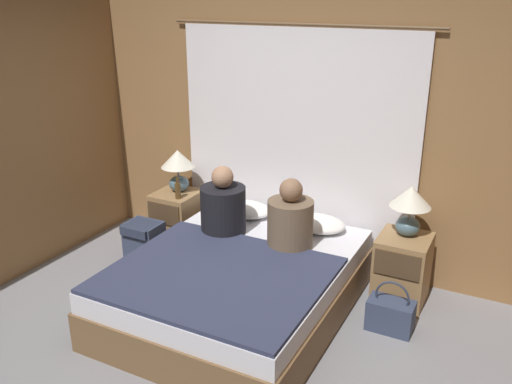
{
  "coord_description": "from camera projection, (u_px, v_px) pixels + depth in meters",
  "views": [
    {
      "loc": [
        1.83,
        -2.58,
        2.42
      ],
      "look_at": [
        0.0,
        0.98,
        0.92
      ],
      "focal_mm": 38.0,
      "sensor_mm": 36.0,
      "label": 1
    }
  ],
  "objects": [
    {
      "name": "beer_bottle_on_left_stand",
      "position": [
        178.0,
        190.0,
        5.07
      ],
      "size": [
        0.06,
        0.06,
        0.21
      ],
      "color": "#513819",
      "rests_on": "nightstand_left"
    },
    {
      "name": "pillow_left",
      "position": [
        246.0,
        209.0,
        4.96
      ],
      "size": [
        0.48,
        0.36,
        0.12
      ],
      "color": "white",
      "rests_on": "bed"
    },
    {
      "name": "nightstand_right",
      "position": [
        402.0,
        269.0,
        4.4
      ],
      "size": [
        0.4,
        0.44,
        0.57
      ],
      "color": "#937047",
      "rests_on": "ground_plane"
    },
    {
      "name": "person_left_in_bed",
      "position": [
        223.0,
        207.0,
        4.57
      ],
      "size": [
        0.38,
        0.38,
        0.59
      ],
      "color": "black",
      "rests_on": "bed"
    },
    {
      "name": "backpack_on_floor",
      "position": [
        144.0,
        242.0,
        4.99
      ],
      "size": [
        0.32,
        0.28,
        0.42
      ],
      "color": "#333D56",
      "rests_on": "ground_plane"
    },
    {
      "name": "handbag_on_floor",
      "position": [
        390.0,
        314.0,
        4.06
      ],
      "size": [
        0.34,
        0.2,
        0.41
      ],
      "color": "#333D56",
      "rests_on": "ground_plane"
    },
    {
      "name": "lamp_right",
      "position": [
        410.0,
        204.0,
        4.25
      ],
      "size": [
        0.33,
        0.33,
        0.41
      ],
      "color": "slate",
      "rests_on": "nightstand_right"
    },
    {
      "name": "wall_back",
      "position": [
        298.0,
        128.0,
        4.83
      ],
      "size": [
        4.17,
        0.06,
        2.5
      ],
      "color": "olive",
      "rests_on": "ground_plane"
    },
    {
      "name": "ground_plane",
      "position": [
        192.0,
        358.0,
        3.78
      ],
      "size": [
        16.0,
        16.0,
        0.0
      ],
      "primitive_type": "plane",
      "color": "gray"
    },
    {
      "name": "curtain_panel",
      "position": [
        294.0,
        149.0,
        4.84
      ],
      "size": [
        2.41,
        0.02,
        2.16
      ],
      "color": "white",
      "rests_on": "ground_plane"
    },
    {
      "name": "person_right_in_bed",
      "position": [
        290.0,
        220.0,
        4.3
      ],
      "size": [
        0.37,
        0.37,
        0.58
      ],
      "color": "brown",
      "rests_on": "bed"
    },
    {
      "name": "nightstand_left",
      "position": [
        178.0,
        219.0,
        5.34
      ],
      "size": [
        0.4,
        0.44,
        0.57
      ],
      "color": "#937047",
      "rests_on": "ground_plane"
    },
    {
      "name": "bed",
      "position": [
        239.0,
        285.0,
        4.26
      ],
      "size": [
        1.6,
        2.0,
        0.47
      ],
      "color": "brown",
      "rests_on": "ground_plane"
    },
    {
      "name": "pillow_right",
      "position": [
        318.0,
        223.0,
        4.66
      ],
      "size": [
        0.48,
        0.36,
        0.12
      ],
      "color": "white",
      "rests_on": "bed"
    },
    {
      "name": "blanket_on_bed",
      "position": [
        217.0,
        275.0,
        3.91
      ],
      "size": [
        1.54,
        1.31,
        0.03
      ],
      "color": "#2D334C",
      "rests_on": "bed"
    },
    {
      "name": "lamp_left",
      "position": [
        178.0,
        165.0,
        5.19
      ],
      "size": [
        0.33,
        0.33,
        0.41
      ],
      "color": "slate",
      "rests_on": "nightstand_left"
    }
  ]
}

